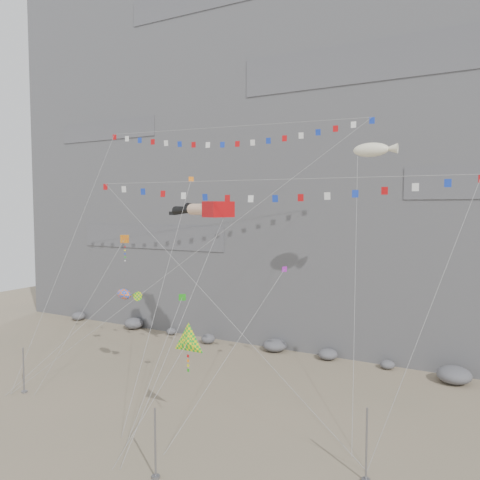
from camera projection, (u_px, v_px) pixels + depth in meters
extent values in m
plane|color=gray|center=(186.00, 410.00, 36.34)|extent=(120.00, 120.00, 0.00)
cube|color=slate|center=(321.00, 139.00, 62.78)|extent=(80.00, 28.00, 50.00)
cylinder|color=gray|center=(24.00, 370.00, 39.66)|extent=(0.12, 0.12, 3.90)
cylinder|color=gray|center=(155.00, 443.00, 27.04)|extent=(0.12, 0.12, 4.19)
cylinder|color=gray|center=(366.00, 445.00, 26.71)|extent=(0.12, 0.12, 4.35)
cube|color=#B90B0E|center=(218.00, 209.00, 41.39)|extent=(2.49, 2.84, 1.40)
cylinder|color=#E6B58F|center=(199.00, 209.00, 42.52)|extent=(2.58, 1.86, 1.03)
sphere|color=black|center=(192.00, 209.00, 43.43)|extent=(0.95, 0.95, 0.95)
cone|color=black|center=(183.00, 210.00, 44.51)|extent=(2.94, 1.88, 0.96)
cube|color=black|center=(173.00, 213.00, 45.99)|extent=(1.00, 0.73, 0.34)
cylinder|color=#E6B58F|center=(211.00, 209.00, 43.40)|extent=(2.58, 1.86, 1.03)
sphere|color=black|center=(204.00, 209.00, 44.31)|extent=(0.95, 0.95, 0.95)
cone|color=black|center=(196.00, 208.00, 45.38)|extent=(2.95, 1.88, 1.03)
cube|color=black|center=(185.00, 209.00, 46.84)|extent=(1.00, 0.73, 0.34)
cylinder|color=gray|center=(179.00, 314.00, 34.68)|extent=(0.03, 0.03, 21.89)
cube|color=gray|center=(120.00, 470.00, 27.98)|extent=(0.16, 0.16, 0.10)
cylinder|color=gray|center=(127.00, 252.00, 42.10)|extent=(0.03, 0.03, 30.63)
cube|color=gray|center=(11.00, 394.00, 39.31)|extent=(0.16, 0.16, 0.10)
cylinder|color=gray|center=(308.00, 306.00, 32.15)|extent=(0.03, 0.03, 21.23)
cube|color=gray|center=(367.00, 471.00, 27.79)|extent=(0.16, 0.16, 0.10)
cylinder|color=gray|center=(81.00, 314.00, 40.60)|extent=(0.03, 0.03, 15.10)
cube|color=gray|center=(34.00, 396.00, 38.98)|extent=(0.16, 0.16, 0.10)
cylinder|color=gray|center=(67.00, 343.00, 40.60)|extent=(0.03, 0.03, 12.64)
cube|color=gray|center=(5.00, 396.00, 38.95)|extent=(0.16, 0.16, 0.10)
cylinder|color=gray|center=(152.00, 403.00, 29.43)|extent=(0.03, 0.03, 8.68)
cube|color=gray|center=(112.00, 469.00, 27.99)|extent=(0.16, 0.16, 0.10)
cylinder|color=gray|center=(363.00, 283.00, 33.97)|extent=(0.03, 0.03, 23.34)
cube|color=gray|center=(352.00, 457.00, 29.37)|extent=(0.16, 0.16, 0.10)
cylinder|color=gray|center=(162.00, 287.00, 38.05)|extent=(0.03, 0.03, 23.04)
cube|color=gray|center=(121.00, 437.00, 31.96)|extent=(0.16, 0.16, 0.10)
cylinder|color=gray|center=(232.00, 350.00, 34.24)|extent=(0.03, 0.03, 16.87)
cube|color=gray|center=(163.00, 455.00, 29.62)|extent=(0.16, 0.16, 0.10)
cylinder|color=gray|center=(157.00, 364.00, 34.17)|extent=(0.03, 0.03, 11.57)
cube|color=gray|center=(126.00, 446.00, 30.81)|extent=(0.16, 0.16, 0.10)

